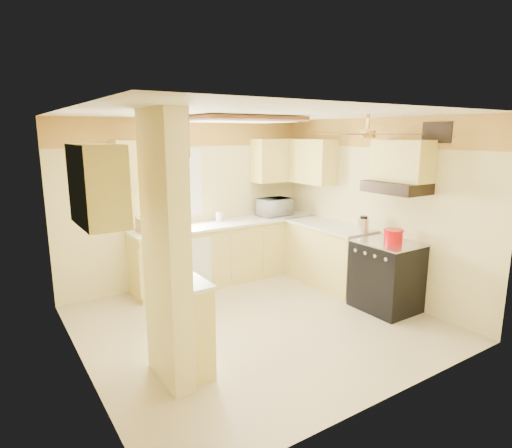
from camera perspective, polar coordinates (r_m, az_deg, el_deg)
floor at (r=5.40m, az=0.19°, el=-13.08°), size 4.00×4.00×0.00m
ceiling at (r=4.90m, az=0.21°, el=14.46°), size 4.00×4.00×0.00m
wall_back at (r=6.64m, az=-8.88°, el=2.85°), size 4.00×0.00×4.00m
wall_front at (r=3.62m, az=17.09°, el=-5.22°), size 4.00×0.00×4.00m
wall_left at (r=4.27m, az=-22.85°, el=-3.05°), size 0.00×3.80×3.80m
wall_right at (r=6.31m, az=15.55°, el=2.07°), size 0.00×3.80×3.80m
wallpaper_border at (r=6.54m, az=-9.11°, el=11.94°), size 4.00×0.02×0.40m
partition_column at (r=3.92m, az=-11.95°, el=-3.64°), size 0.20×0.70×2.50m
partition_ledge at (r=4.28m, az=-8.66°, el=-13.61°), size 0.25×0.55×0.90m
ledge_top at (r=4.10m, az=-8.86°, el=-7.67°), size 0.28×0.58×0.04m
lower_cabinets_back at (r=6.77m, az=-3.75°, el=-3.79°), size 3.00×0.60×0.90m
lower_cabinets_right at (r=6.68m, az=9.59°, el=-4.16°), size 0.60×1.40×0.90m
countertop_back at (r=6.65m, az=-3.76°, el=0.09°), size 3.04×0.64×0.04m
countertop_right at (r=6.56m, az=9.67°, el=-0.23°), size 0.64×1.44×0.04m
dishwasher_panel at (r=6.19m, az=-8.39°, el=-5.63°), size 0.58×0.02×0.80m
window at (r=6.49m, az=-10.93°, el=5.24°), size 0.92×0.02×1.02m
upper_cab_back_left at (r=6.11m, az=-15.70°, el=7.43°), size 0.60×0.35×0.70m
upper_cab_back_right at (r=7.21m, az=2.96°, el=8.48°), size 0.90×0.35×0.70m
upper_cab_right at (r=7.00m, az=7.11°, el=8.31°), size 0.35×1.00×0.70m
upper_cab_left_wall at (r=3.95m, az=-20.38°, el=4.88°), size 0.35×0.75×0.70m
upper_cab_over_stove at (r=5.75m, az=18.92°, el=7.97°), size 0.35×0.76×0.52m
stove at (r=5.91m, az=17.00°, el=-6.59°), size 0.68×0.77×0.92m
range_hood at (r=5.71m, az=18.17°, el=4.67°), size 0.50×0.76×0.14m
poster_menu at (r=3.85m, az=-10.78°, el=5.23°), size 0.02×0.42×0.57m
poster_nashville at (r=3.97m, az=-10.42°, el=-4.12°), size 0.02×0.42×0.57m
ceiling_light_panel at (r=5.37m, az=-1.90°, el=13.76°), size 1.35×0.95×0.06m
ceiling_fan at (r=5.01m, az=14.61°, el=11.58°), size 1.15×1.15×0.26m
vent_grate at (r=5.66m, az=22.99°, el=11.18°), size 0.02×0.40×0.25m
microwave at (r=7.14m, az=2.50°, el=2.28°), size 0.55×0.38×0.29m
bowl at (r=4.11m, az=-9.76°, el=-6.99°), size 0.26×0.26×0.05m
dutch_oven at (r=5.77m, az=17.85°, el=-1.51°), size 0.25×0.25×0.17m
kettle at (r=6.10m, az=14.13°, el=-0.11°), size 0.15×0.15×0.23m
dish_rack at (r=6.18m, az=-14.05°, el=-0.29°), size 0.38×0.30×0.20m
utensil_crock at (r=6.73m, az=-4.92°, el=1.03°), size 0.11×0.11×0.22m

